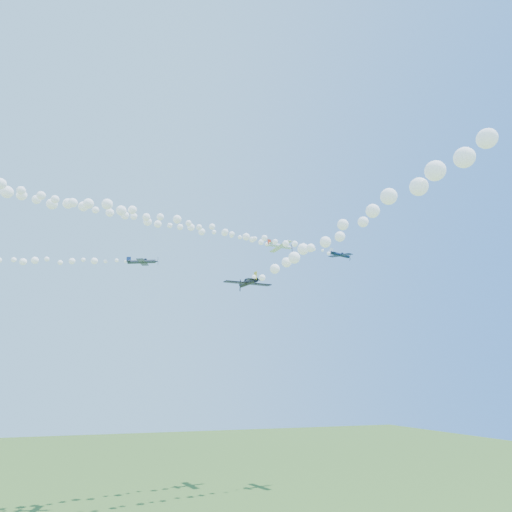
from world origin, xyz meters
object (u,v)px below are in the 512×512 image
object	(u,v)px
plane_navy	(340,255)
plane_black	(248,283)
plane_white	(280,246)
plane_grey	(143,262)

from	to	relation	value
plane_navy	plane_black	world-z (taller)	plane_navy
plane_navy	plane_black	bearing A→B (deg)	-152.05
plane_white	plane_black	distance (m)	43.11
plane_grey	plane_navy	bearing A→B (deg)	18.24
plane_black	plane_white	bearing A→B (deg)	-32.90
plane_navy	plane_black	xyz separation A→B (m)	(-32.60, -28.22, -15.69)
plane_grey	plane_black	size ratio (longest dim) A/B	0.94
plane_white	plane_navy	bearing A→B (deg)	-36.18
plane_navy	plane_grey	size ratio (longest dim) A/B	1.08
plane_grey	plane_black	bearing A→B (deg)	-47.72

